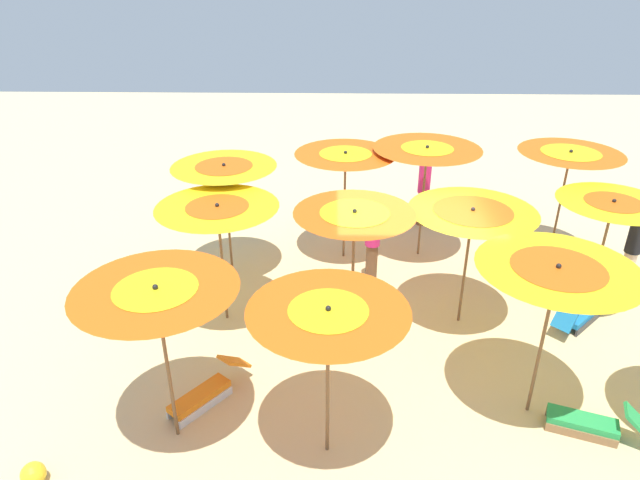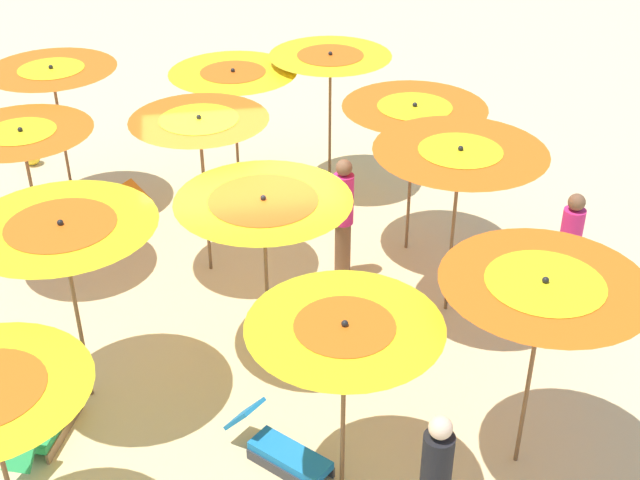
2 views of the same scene
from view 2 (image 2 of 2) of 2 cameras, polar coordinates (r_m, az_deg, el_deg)
name	(u,v)px [view 2 (image 2 of 2)]	position (r m, az deg, el deg)	size (l,w,h in m)	color
ground	(248,303)	(12.33, -4.84, -4.25)	(37.84, 37.84, 0.04)	beige
beach_umbrella_0	(330,64)	(14.52, 0.69, 11.76)	(2.06, 2.06, 2.46)	brown
beach_umbrella_1	(234,83)	(14.24, -5.83, 10.44)	(2.11, 2.11, 2.33)	brown
beach_umbrella_2	(53,78)	(14.50, -17.51, 10.32)	(2.08, 2.08, 2.49)	brown
beach_umbrella_3	(414,116)	(12.54, 6.34, 8.27)	(2.12, 2.12, 2.46)	brown
beach_umbrella_4	(200,132)	(12.02, -8.06, 7.20)	(1.95, 1.95, 2.53)	brown
beach_umbrella_5	(23,144)	(12.65, -19.32, 6.09)	(2.00, 2.00, 2.36)	brown
beach_umbrella_6	(459,163)	(11.10, 9.33, 5.11)	(2.26, 2.26, 2.55)	brown
beach_umbrella_7	(264,212)	(10.34, -3.80, 1.90)	(2.18, 2.18, 2.29)	brown
beach_umbrella_8	(64,241)	(9.83, -16.84, -0.06)	(2.14, 2.14, 2.51)	brown
beach_umbrella_9	(543,295)	(8.75, 14.75, -3.61)	(2.12, 2.12, 2.50)	brown
beach_umbrella_10	(344,342)	(8.32, 1.65, -6.85)	(1.95, 1.95, 2.26)	brown
lounger_0	(46,427)	(10.52, -17.92, -11.86)	(1.38, 0.77, 0.59)	olive
lounger_1	(282,449)	(9.77, -2.57, -13.86)	(1.21, 1.18, 0.66)	#333338
lounger_2	(110,196)	(15.00, -13.90, 2.87)	(1.15, 1.32, 0.58)	silver
beachgoer_1	(568,250)	(12.08, 16.31, -0.68)	(0.30, 0.30, 1.85)	brown
beachgoer_2	(343,215)	(12.37, 1.57, 1.69)	(0.30, 0.30, 1.90)	brown
beach_ball	(32,157)	(16.92, -18.79, 5.31)	(0.31, 0.31, 0.31)	yellow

